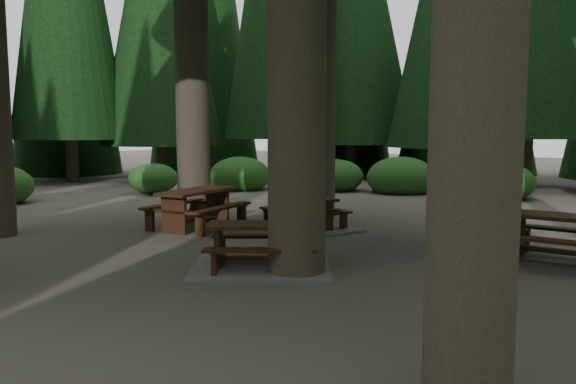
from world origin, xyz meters
The scene contains 6 objects.
ground centered at (0.00, 0.00, 0.00)m, with size 80.00×80.00×0.00m, color #564F46.
picnic_table_a centered at (0.20, 0.16, 0.23)m, with size 2.66×2.55×0.70m.
picnic_table_b centered at (-3.04, 2.31, 0.55)m, with size 1.73×2.06×0.83m.
picnic_table_c centered at (-1.05, 3.49, 0.23)m, with size 2.59×2.42×0.70m.
picnic_table_d centered at (4.03, 3.06, 0.51)m, with size 1.81×1.48×0.77m.
shrub_ring centered at (0.70, 0.75, 0.40)m, with size 23.86×24.64×1.49m.
Camera 1 is at (5.07, -6.63, 2.10)m, focal length 35.00 mm.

